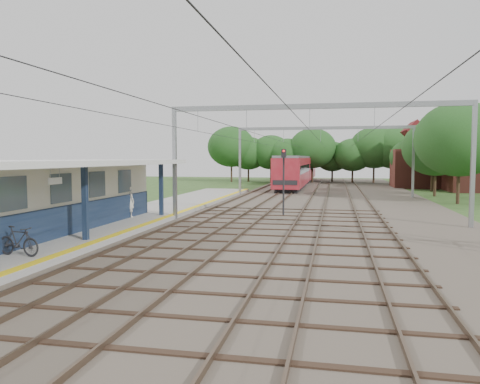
% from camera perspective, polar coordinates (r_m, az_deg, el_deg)
% --- Properties ---
extents(ground, '(160.00, 160.00, 0.00)m').
position_cam_1_polar(ground, '(13.79, -9.11, -12.28)').
color(ground, '#2D4C1E').
rests_on(ground, ground).
extents(ballast_bed, '(18.00, 90.00, 0.10)m').
position_cam_1_polar(ballast_bed, '(42.54, 10.58, -1.07)').
color(ballast_bed, '#473D33').
rests_on(ballast_bed, ground).
extents(platform, '(5.00, 52.00, 0.35)m').
position_cam_1_polar(platform, '(29.29, -13.18, -3.22)').
color(platform, gray).
rests_on(platform, ground).
extents(yellow_stripe, '(0.45, 52.00, 0.01)m').
position_cam_1_polar(yellow_stripe, '(28.40, -9.06, -3.03)').
color(yellow_stripe, yellow).
rests_on(yellow_stripe, platform).
extents(station_building, '(3.41, 18.00, 3.40)m').
position_cam_1_polar(station_building, '(23.72, -23.41, -0.64)').
color(station_building, beige).
rests_on(station_building, platform).
extents(canopy, '(6.40, 20.00, 3.44)m').
position_cam_1_polar(canopy, '(22.20, -22.66, 3.21)').
color(canopy, '#122039').
rests_on(canopy, platform).
extents(rail_tracks, '(11.80, 88.00, 0.15)m').
position_cam_1_polar(rail_tracks, '(42.64, 7.22, -0.85)').
color(rail_tracks, brown).
rests_on(rail_tracks, ballast_bed).
extents(catenary_system, '(17.22, 88.00, 7.00)m').
position_cam_1_polar(catenary_system, '(37.70, 9.62, 6.58)').
color(catenary_system, gray).
rests_on(catenary_system, ground).
extents(tree_band, '(31.72, 30.88, 8.82)m').
position_cam_1_polar(tree_band, '(69.49, 10.91, 4.96)').
color(tree_band, '#382619').
rests_on(tree_band, ground).
extents(house_near, '(7.00, 6.12, 7.89)m').
position_cam_1_polar(house_near, '(60.60, 27.21, 2.87)').
color(house_near, brown).
rests_on(house_near, ground).
extents(house_far, '(8.00, 6.12, 8.66)m').
position_cam_1_polar(house_far, '(65.35, 21.57, 3.31)').
color(house_far, brown).
rests_on(house_far, ground).
extents(person, '(0.79, 0.65, 1.88)m').
position_cam_1_polar(person, '(28.71, -13.34, -1.13)').
color(person, silver).
rests_on(person, platform).
extents(bicycle, '(1.87, 0.75, 1.09)m').
position_cam_1_polar(bicycle, '(18.77, -25.41, -5.42)').
color(bicycle, black).
rests_on(bicycle, platform).
extents(train, '(3.08, 38.35, 4.03)m').
position_cam_1_polar(train, '(68.39, 7.22, 2.77)').
color(train, black).
rests_on(train, ballast_bed).
extents(signal_post, '(0.32, 0.28, 4.48)m').
position_cam_1_polar(signal_post, '(30.91, 5.34, 2.23)').
color(signal_post, black).
rests_on(signal_post, ground).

